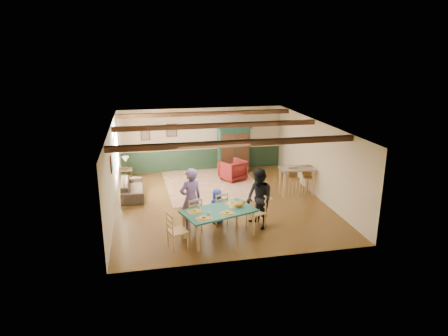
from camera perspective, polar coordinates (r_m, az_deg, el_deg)
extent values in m
plane|color=#533617|center=(13.88, -0.57, -4.86)|extent=(8.00, 8.00, 0.00)
cube|color=beige|center=(17.27, -3.13, 4.13)|extent=(7.00, 0.02, 2.70)
cube|color=beige|center=(13.26, -15.60, -0.36)|extent=(0.02, 8.00, 2.70)
cube|color=beige|center=(14.50, 13.12, 1.26)|extent=(0.02, 8.00, 2.70)
cube|color=silver|center=(13.13, -0.61, 6.17)|extent=(7.00, 8.00, 0.02)
cube|color=#1A3120|center=(17.47, -3.07, 1.23)|extent=(6.95, 0.03, 0.90)
cube|color=black|center=(10.95, 1.69, 3.54)|extent=(6.95, 0.16, 0.16)
cube|color=black|center=(13.54, -0.93, 6.09)|extent=(6.95, 0.16, 0.16)
cube|color=black|center=(16.06, -2.66, 7.76)|extent=(6.95, 0.16, 0.16)
imported|color=slate|center=(11.56, -4.76, -4.49)|extent=(0.79, 0.64, 1.87)
imported|color=black|center=(11.72, 5.04, -4.41)|extent=(0.92, 1.04, 1.79)
imported|color=#2939A4|center=(12.07, -0.98, -5.48)|extent=(0.62, 0.50, 1.09)
cube|color=beige|center=(15.64, -1.77, -2.32)|extent=(3.68, 4.32, 0.01)
cube|color=#133124|center=(16.86, 1.36, 2.65)|extent=(1.47, 0.68, 2.02)
imported|color=#531014|center=(16.06, 1.26, -0.29)|extent=(1.19, 1.20, 0.82)
imported|color=#372C22|center=(14.74, -12.98, -2.81)|extent=(0.81, 1.98, 0.57)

